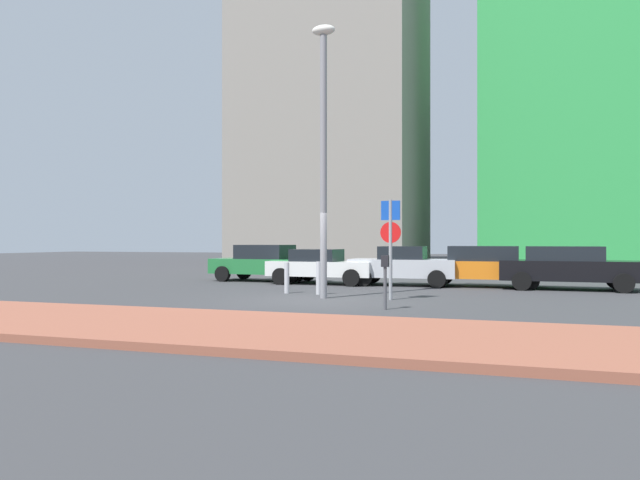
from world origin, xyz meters
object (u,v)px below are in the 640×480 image
at_px(parked_car_white, 321,266).
at_px(street_lamp, 324,140).
at_px(parked_car_black, 568,267).
at_px(parking_meter, 385,274).
at_px(parked_car_orange, 484,265).
at_px(traffic_bollard_near, 287,278).
at_px(traffic_bollard_mid, 319,278).
at_px(parked_car_green, 265,263).
at_px(parked_car_silver, 403,265).
at_px(parking_sign_post, 391,237).

relative_size(parked_car_white, street_lamp, 0.52).
xyz_separation_m(parked_car_black, street_lamp, (-7.08, -5.46, 3.85)).
bearing_deg(parking_meter, parked_car_white, 118.24).
relative_size(parked_car_orange, traffic_bollard_near, 4.61).
distance_m(traffic_bollard_near, traffic_bollard_mid, 1.11).
height_order(parked_car_green, traffic_bollard_near, parked_car_green).
distance_m(parked_car_silver, parking_sign_post, 5.60).
relative_size(parked_car_green, parked_car_white, 1.10).
xyz_separation_m(parking_meter, traffic_bollard_near, (-3.91, 3.44, -0.37)).
xyz_separation_m(parked_car_orange, parking_sign_post, (-2.33, -5.73, 1.01)).
relative_size(parked_car_green, parking_sign_post, 1.62).
height_order(traffic_bollard_near, traffic_bollard_mid, traffic_bollard_mid).
distance_m(street_lamp, traffic_bollard_mid, 4.29).
height_order(parked_car_orange, parking_meter, parked_car_orange).
distance_m(parked_car_silver, traffic_bollard_near, 5.32).
xyz_separation_m(parked_car_white, parked_car_orange, (6.11, 0.45, 0.08)).
height_order(parking_meter, street_lamp, street_lamp).
height_order(parked_car_black, parking_sign_post, parking_sign_post).
bearing_deg(parking_sign_post, parked_car_orange, 67.85).
relative_size(parked_car_white, parking_meter, 3.16).
height_order(parked_car_white, street_lamp, street_lamp).
bearing_deg(parked_car_black, parking_sign_post, -133.81).
bearing_deg(parking_meter, parked_car_green, 128.97).
bearing_deg(traffic_bollard_mid, parked_car_silver, 67.74).
relative_size(parking_sign_post, traffic_bollard_near, 2.88).
height_order(parked_car_black, traffic_bollard_near, parked_car_black).
distance_m(parking_meter, street_lamp, 4.97).
distance_m(parked_car_orange, street_lamp, 8.22).
distance_m(parked_car_silver, street_lamp, 6.94).
bearing_deg(street_lamp, parked_car_orange, 53.71).
distance_m(parking_sign_post, parking_meter, 2.58).
bearing_deg(street_lamp, traffic_bollard_near, 143.89).
bearing_deg(parked_car_green, parked_car_white, -15.74).
xyz_separation_m(parked_car_silver, traffic_bollard_mid, (-1.85, -4.52, -0.24)).
height_order(parked_car_orange, traffic_bollard_mid, parked_car_orange).
distance_m(parked_car_orange, parking_meter, 8.35).
bearing_deg(parking_sign_post, parked_car_white, 125.60).
bearing_deg(parked_car_orange, parked_car_green, 178.01).
bearing_deg(traffic_bollard_near, parked_car_silver, 56.15).
xyz_separation_m(parked_car_silver, parking_meter, (0.95, -7.85, 0.11)).
relative_size(parking_sign_post, street_lamp, 0.36).
distance_m(parking_sign_post, street_lamp, 3.46).
xyz_separation_m(parking_meter, street_lamp, (-2.30, 2.26, 3.78)).
xyz_separation_m(parking_sign_post, street_lamp, (-1.96, -0.12, 2.85)).
xyz_separation_m(parking_sign_post, parking_meter, (0.34, -2.38, -0.93)).
relative_size(parked_car_green, parked_car_black, 1.00).
distance_m(parked_car_silver, parked_car_black, 5.74).
bearing_deg(parked_car_silver, parking_sign_post, -83.56).
bearing_deg(street_lamp, traffic_bollard_mid, 115.30).
bearing_deg(parked_car_black, parked_car_white, -179.62).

